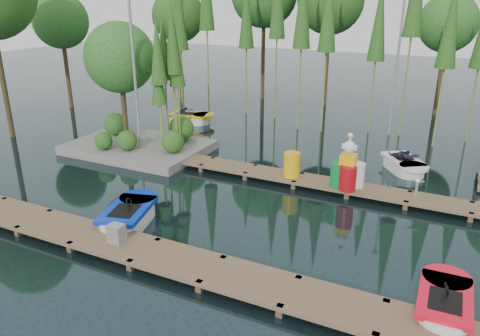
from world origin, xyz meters
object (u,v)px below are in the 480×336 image
at_px(boat_yellow_far, 190,118).
at_px(utility_cabinet, 116,233).
at_px(island, 132,82).
at_px(drum_cluster, 348,172).
at_px(boat_red, 444,305).
at_px(boat_blue, 129,216).
at_px(yellow_barrel, 292,164).

distance_m(boat_yellow_far, utility_cabinet, 13.95).
relative_size(island, drum_cluster, 3.30).
bearing_deg(drum_cluster, utility_cabinet, -125.52).
relative_size(boat_red, boat_yellow_far, 0.91).
height_order(boat_blue, utility_cabinet, boat_blue).
relative_size(yellow_barrel, drum_cluster, 0.46).
bearing_deg(boat_blue, utility_cabinet, -77.41).
bearing_deg(boat_blue, boat_yellow_far, 97.58).
distance_m(yellow_barrel, drum_cluster, 2.21).
relative_size(island, boat_red, 2.60).
distance_m(boat_red, utility_cabinet, 8.69).
height_order(island, drum_cluster, island).
xyz_separation_m(boat_blue, drum_cluster, (5.68, 5.35, 0.63)).
bearing_deg(boat_yellow_far, boat_red, -33.71).
relative_size(boat_blue, drum_cluster, 1.48).
distance_m(boat_blue, yellow_barrel, 6.53).
xyz_separation_m(boat_red, yellow_barrel, (-5.92, 5.89, 0.52)).
xyz_separation_m(boat_yellow_far, yellow_barrel, (8.26, -5.79, 0.49)).
distance_m(island, drum_cluster, 10.53).
relative_size(boat_yellow_far, yellow_barrel, 3.04).
bearing_deg(utility_cabinet, boat_blue, 117.95).
distance_m(boat_blue, boat_yellow_far, 12.26).
bearing_deg(boat_yellow_far, utility_cabinet, -60.70).
relative_size(boat_red, utility_cabinet, 4.84).
bearing_deg(yellow_barrel, island, 174.38).
distance_m(island, yellow_barrel, 8.42).
distance_m(boat_blue, boat_red, 9.41).
bearing_deg(boat_red, island, 152.82).
bearing_deg(boat_yellow_far, boat_blue, -61.31).
relative_size(island, boat_blue, 2.24).
relative_size(boat_blue, utility_cabinet, 5.63).
xyz_separation_m(boat_yellow_far, drum_cluster, (10.46, -5.94, 0.62)).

